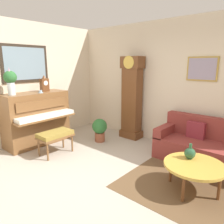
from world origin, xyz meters
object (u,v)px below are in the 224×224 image
object	(u,v)px
grandfather_clock	(132,100)
mantel_clock	(44,84)
piano	(37,118)
couch	(209,148)
piano_bench	(55,135)
coffee_table	(194,166)
teacup	(40,92)
potted_plant	(100,129)
green_jug	(190,153)
flower_vase	(10,80)

from	to	relation	value
grandfather_clock	mantel_clock	xyz separation A→B (m)	(-1.41, -1.53, 0.42)
piano	couch	bearing A→B (deg)	24.66
piano_bench	couch	world-z (taller)	couch
coffee_table	teacup	world-z (taller)	teacup
piano_bench	potted_plant	size ratio (longest dim) A/B	1.25
green_jug	potted_plant	world-z (taller)	green_jug
couch	flower_vase	xyz separation A→B (m)	(-3.38, -2.06, 1.21)
piano_bench	flower_vase	bearing A→B (deg)	-152.25
piano	green_jug	xyz separation A→B (m)	(3.36, 0.63, -0.10)
mantel_clock	green_jug	size ratio (longest dim) A/B	1.58
mantel_clock	flower_vase	distance (m)	0.79
piano	mantel_clock	xyz separation A→B (m)	(0.00, 0.26, 0.77)
green_jug	piano	bearing A→B (deg)	-169.41
green_jug	mantel_clock	bearing A→B (deg)	-173.77
couch	potted_plant	world-z (taller)	couch
grandfather_clock	couch	xyz separation A→B (m)	(1.97, -0.24, -0.65)
flower_vase	green_jug	size ratio (longest dim) A/B	2.42
piano	coffee_table	world-z (taller)	piano
flower_vase	teacup	world-z (taller)	flower_vase
flower_vase	green_jug	world-z (taller)	flower_vase
piano_bench	grandfather_clock	world-z (taller)	grandfather_clock
coffee_table	teacup	xyz separation A→B (m)	(-3.34, -0.43, 0.84)
piano	potted_plant	xyz separation A→B (m)	(1.01, 1.05, -0.29)
coffee_table	flower_vase	world-z (taller)	flower_vase
grandfather_clock	piano	bearing A→B (deg)	-128.30
piano_bench	teacup	bearing A→B (deg)	168.70
piano_bench	teacup	distance (m)	1.08
piano_bench	green_jug	distance (m)	2.63
mantel_clock	green_jug	distance (m)	3.49
piano	flower_vase	world-z (taller)	flower_vase
couch	piano	bearing A→B (deg)	-155.34
teacup	potted_plant	xyz separation A→B (m)	(0.86, 0.99, -0.91)
piano_bench	grandfather_clock	xyz separation A→B (m)	(0.58, 1.87, 0.56)
green_jug	potted_plant	distance (m)	2.39
teacup	green_jug	bearing A→B (deg)	10.07
couch	flower_vase	bearing A→B (deg)	-148.58
piano_bench	green_jug	bearing A→B (deg)	15.56
couch	teacup	bearing A→B (deg)	-155.18
coffee_table	potted_plant	distance (m)	2.54
flower_vase	green_jug	distance (m)	3.69
piano	green_jug	distance (m)	3.42
grandfather_clock	teacup	distance (m)	2.16
couch	mantel_clock	bearing A→B (deg)	-159.10
mantel_clock	grandfather_clock	bearing A→B (deg)	47.28
couch	teacup	xyz separation A→B (m)	(-3.23, -1.49, 0.92)
grandfather_clock	potted_plant	size ratio (longest dim) A/B	3.62
coffee_table	potted_plant	size ratio (longest dim) A/B	1.57
mantel_clock	potted_plant	xyz separation A→B (m)	(1.01, 0.79, -1.06)
coffee_table	flower_vase	distance (m)	3.80
potted_plant	coffee_table	bearing A→B (deg)	-12.70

